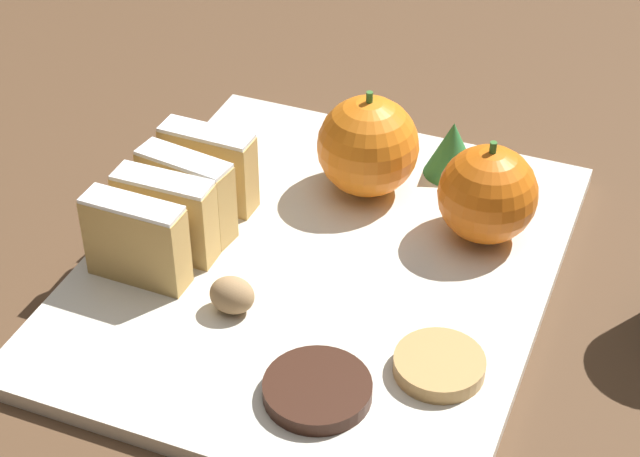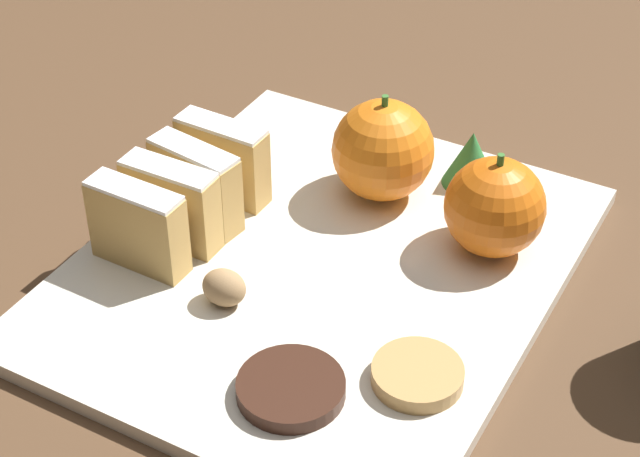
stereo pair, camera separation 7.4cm
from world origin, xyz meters
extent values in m
plane|color=#513823|center=(0.00, 0.00, 0.00)|extent=(6.00, 6.00, 0.00)
cube|color=silver|center=(0.00, 0.00, 0.01)|extent=(0.32, 0.38, 0.01)
cube|color=tan|center=(-0.11, -0.06, 0.04)|extent=(0.07, 0.02, 0.06)
cube|color=white|center=(-0.11, -0.06, 0.07)|extent=(0.07, 0.02, 0.00)
cube|color=tan|center=(-0.11, -0.03, 0.04)|extent=(0.07, 0.02, 0.06)
cube|color=white|center=(-0.11, -0.03, 0.07)|extent=(0.07, 0.02, 0.00)
cube|color=tan|center=(-0.10, 0.00, 0.04)|extent=(0.07, 0.03, 0.06)
cube|color=white|center=(-0.10, 0.00, 0.07)|extent=(0.07, 0.03, 0.00)
cube|color=tan|center=(-0.10, 0.04, 0.04)|extent=(0.07, 0.02, 0.06)
cube|color=white|center=(-0.10, 0.04, 0.07)|extent=(0.07, 0.02, 0.00)
sphere|color=orange|center=(0.10, 0.07, 0.05)|extent=(0.07, 0.07, 0.07)
cylinder|color=#38702D|center=(0.10, 0.07, 0.09)|extent=(0.01, 0.01, 0.01)
sphere|color=orange|center=(0.00, 0.10, 0.05)|extent=(0.08, 0.08, 0.08)
cylinder|color=#38702D|center=(0.00, 0.10, 0.09)|extent=(0.01, 0.01, 0.01)
ellipsoid|color=#9E7A51|center=(-0.04, -0.07, 0.02)|extent=(0.03, 0.03, 0.03)
cylinder|color=#381E14|center=(0.05, -0.12, 0.02)|extent=(0.07, 0.07, 0.01)
cylinder|color=tan|center=(0.11, -0.07, 0.02)|extent=(0.06, 0.06, 0.01)
cone|color=#2D7538|center=(0.05, 0.14, 0.04)|extent=(0.04, 0.04, 0.05)
camera|label=1|loc=(0.22, -0.54, 0.49)|focal=60.00mm
camera|label=2|loc=(0.28, -0.51, 0.49)|focal=60.00mm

